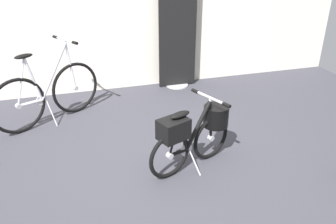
# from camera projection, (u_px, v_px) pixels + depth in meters

# --- Properties ---
(ground_plane) EXTENTS (7.56, 7.56, 0.00)m
(ground_plane) POSITION_uv_depth(u_px,v_px,m) (166.00, 178.00, 3.35)
(ground_plane) COLOR #38383F
(floor_banner_stand) EXTENTS (0.60, 0.36, 1.78)m
(floor_banner_stand) POSITION_uv_depth(u_px,v_px,m) (178.00, 37.00, 5.25)
(floor_banner_stand) COLOR #B7B7BC
(floor_banner_stand) RESTS_ON ground_plane
(folding_bike_foreground) EXTENTS (0.98, 0.56, 0.74)m
(folding_bike_foreground) POSITION_uv_depth(u_px,v_px,m) (195.00, 131.00, 3.38)
(folding_bike_foreground) COLOR black
(folding_bike_foreground) RESTS_ON ground_plane
(display_bike_left) EXTENTS (1.30, 0.81, 1.03)m
(display_bike_left) POSITION_uv_depth(u_px,v_px,m) (48.00, 94.00, 4.29)
(display_bike_left) COLOR black
(display_bike_left) RESTS_ON ground_plane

